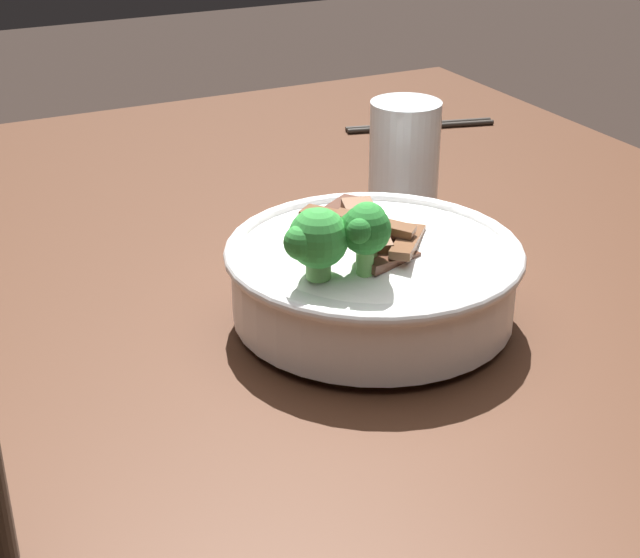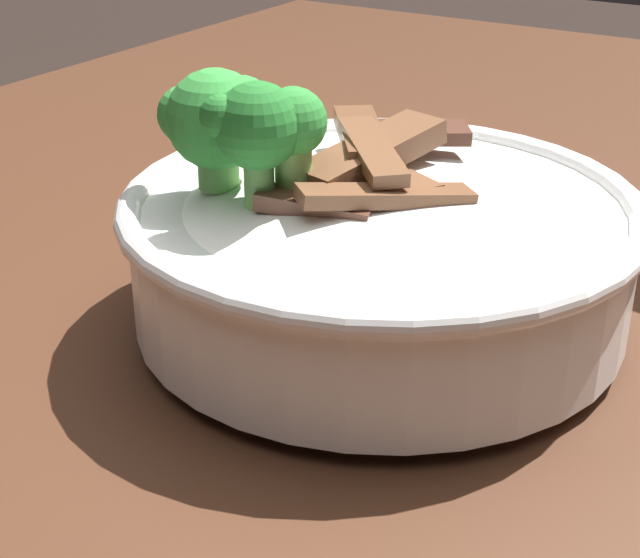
{
  "view_description": "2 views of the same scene",
  "coord_description": "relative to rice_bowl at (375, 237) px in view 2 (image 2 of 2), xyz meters",
  "views": [
    {
      "loc": [
        -0.73,
        0.38,
        1.17
      ],
      "look_at": [
        -0.06,
        0.04,
        0.8
      ],
      "focal_mm": 54.85,
      "sensor_mm": 36.0,
      "label": 1
    },
    {
      "loc": [
        -0.48,
        -0.19,
        1.01
      ],
      "look_at": [
        -0.11,
        0.03,
        0.8
      ],
      "focal_mm": 55.43,
      "sensor_mm": 36.0,
      "label": 2
    }
  ],
  "objects": [
    {
      "name": "rice_bowl",
      "position": [
        0.0,
        0.0,
        0.0
      ],
      "size": [
        0.25,
        0.25,
        0.13
      ],
      "color": "white",
      "rests_on": "dining_table"
    },
    {
      "name": "dining_table",
      "position": [
        0.1,
        -0.01,
        -0.14
      ],
      "size": [
        1.24,
        1.04,
        0.77
      ],
      "color": "#472819",
      "rests_on": "ground"
    }
  ]
}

